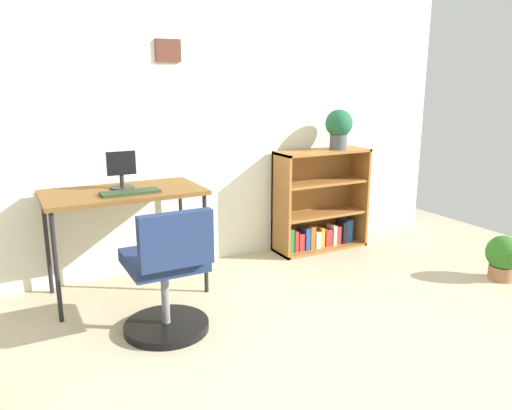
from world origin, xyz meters
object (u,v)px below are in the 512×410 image
(desk, at_px, (124,199))
(office_chair, at_px, (167,280))
(monitor, at_px, (122,171))
(potted_plant_on_shelf, at_px, (339,127))
(keyboard, at_px, (130,192))
(potted_plant_floor, at_px, (503,256))
(bookshelf_low, at_px, (318,206))

(desk, bearing_deg, office_chair, -85.42)
(monitor, relative_size, office_chair, 0.33)
(potted_plant_on_shelf, bearing_deg, keyboard, -171.95)
(office_chair, relative_size, potted_plant_on_shelf, 2.31)
(office_chair, xyz_separation_m, potted_plant_floor, (2.55, -0.37, -0.16))
(desk, relative_size, office_chair, 1.34)
(office_chair, xyz_separation_m, potted_plant_on_shelf, (1.89, 0.89, 0.76))
(monitor, xyz_separation_m, office_chair, (0.05, -0.80, -0.53))
(monitor, bearing_deg, potted_plant_floor, -24.27)
(bookshelf_low, bearing_deg, keyboard, -169.49)
(bookshelf_low, bearing_deg, potted_plant_floor, -58.22)
(bookshelf_low, bearing_deg, potted_plant_on_shelf, -20.09)
(desk, xyz_separation_m, monitor, (0.01, 0.07, 0.19))
(desk, xyz_separation_m, office_chair, (0.06, -0.74, -0.35))
(monitor, height_order, keyboard, monitor)
(keyboard, height_order, office_chair, office_chair)
(bookshelf_low, relative_size, potted_plant_on_shelf, 2.58)
(potted_plant_on_shelf, xyz_separation_m, potted_plant_floor, (0.66, -1.26, -0.92))
(desk, height_order, keyboard, keyboard)
(desk, bearing_deg, potted_plant_floor, -22.94)
(keyboard, height_order, bookshelf_low, bookshelf_low)
(potted_plant_on_shelf, relative_size, potted_plant_floor, 1.00)
(keyboard, bearing_deg, potted_plant_floor, -20.83)
(office_chair, bearing_deg, monitor, 93.27)
(monitor, relative_size, potted_plant_floor, 0.76)
(monitor, bearing_deg, office_chair, -86.73)
(desk, relative_size, monitor, 4.09)
(keyboard, bearing_deg, monitor, 92.15)
(desk, xyz_separation_m, potted_plant_floor, (2.61, -1.11, -0.51))
(potted_plant_floor, bearing_deg, office_chair, 171.78)
(bookshelf_low, height_order, potted_plant_on_shelf, potted_plant_on_shelf)
(keyboard, relative_size, office_chair, 0.48)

